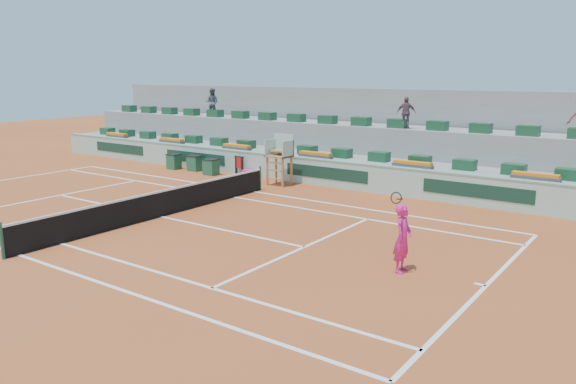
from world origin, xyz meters
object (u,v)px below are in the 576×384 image
(umpire_chair, at_px, (280,153))
(tennis_player, at_px, (403,238))
(drink_cooler_a, at_px, (211,167))
(player_bag, at_px, (250,174))

(umpire_chair, relative_size, tennis_player, 1.05)
(umpire_chair, xyz_separation_m, drink_cooler_a, (-4.50, -0.01, -1.12))
(player_bag, height_order, drink_cooler_a, drink_cooler_a)
(drink_cooler_a, relative_size, tennis_player, 0.37)
(umpire_chair, bearing_deg, drink_cooler_a, -179.94)
(umpire_chair, distance_m, tennis_player, 12.44)
(player_bag, xyz_separation_m, drink_cooler_a, (-2.12, -0.61, 0.24))
(player_bag, xyz_separation_m, tennis_player, (12.08, -8.36, 0.75))
(player_bag, distance_m, tennis_player, 14.71)
(player_bag, height_order, umpire_chair, umpire_chair)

